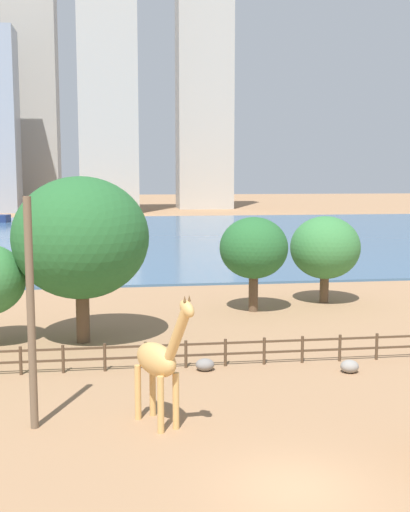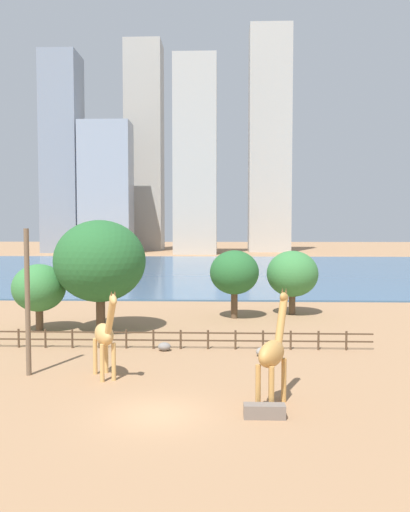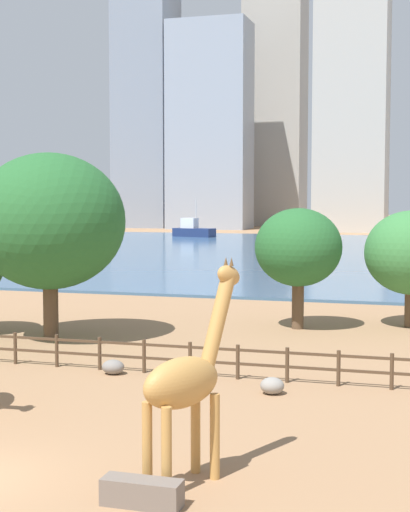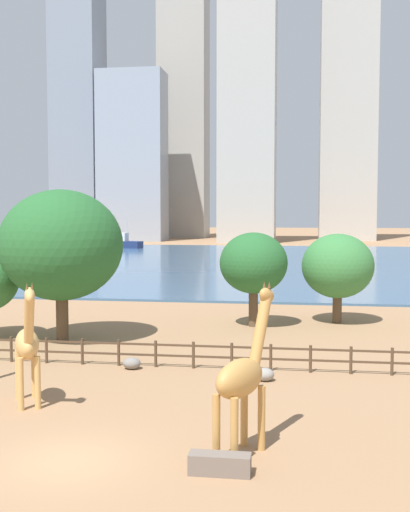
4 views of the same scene
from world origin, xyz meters
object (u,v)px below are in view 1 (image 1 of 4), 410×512
(utility_pole, at_px, (31,315))
(boulder_near_fence, at_px, (350,366))
(tree_left_small, at_px, (325,248))
(tree_left_large, at_px, (254,248))
(giraffe_companion, at_px, (159,361))
(tree_center_broad, at_px, (81,238))
(boulder_by_pole, at_px, (205,365))

(utility_pole, bearing_deg, boulder_near_fence, 18.74)
(tree_left_small, bearing_deg, boulder_near_fence, -104.58)
(tree_left_small, bearing_deg, tree_left_large, -159.11)
(giraffe_companion, bearing_deg, tree_center_broad, 167.16)
(boulder_near_fence, xyz_separation_m, tree_center_broad, (-12.21, 7.16, 5.33))
(tree_center_broad, xyz_separation_m, tree_left_small, (16.30, 8.54, -1.74))
(utility_pole, relative_size, boulder_by_pole, 9.50)
(utility_pole, distance_m, tree_left_small, 26.76)
(boulder_near_fence, distance_m, tree_left_small, 16.61)
(boulder_by_pole, xyz_separation_m, tree_center_broad, (-5.75, 5.93, 5.34))
(tree_center_broad, bearing_deg, tree_left_large, 30.86)
(tree_center_broad, distance_m, tree_left_small, 18.48)
(tree_left_large, height_order, tree_center_broad, tree_center_broad)
(giraffe_companion, bearing_deg, boulder_near_fence, 91.25)
(tree_left_large, bearing_deg, tree_left_small, 20.89)
(boulder_near_fence, height_order, boulder_by_pole, boulder_near_fence)
(utility_pole, height_order, boulder_near_fence, utility_pole)
(boulder_by_pole, height_order, tree_left_large, tree_left_large)
(giraffe_companion, height_order, tree_center_broad, tree_center_broad)
(giraffe_companion, distance_m, tree_center_broad, 12.96)
(tree_center_broad, height_order, tree_left_small, tree_center_broad)
(tree_left_small, bearing_deg, giraffe_companion, -122.32)
(boulder_by_pole, relative_size, tree_left_small, 0.14)
(utility_pole, height_order, tree_left_large, utility_pole)
(tree_left_large, height_order, tree_left_small, tree_left_large)
(utility_pole, height_order, tree_left_small, utility_pole)
(utility_pole, xyz_separation_m, boulder_by_pole, (6.94, 5.78, -3.82))
(utility_pole, bearing_deg, boulder_by_pole, 39.78)
(boulder_near_fence, relative_size, tree_left_small, 0.14)
(giraffe_companion, bearing_deg, utility_pole, -123.20)
(utility_pole, xyz_separation_m, tree_left_small, (17.49, 20.25, -0.22))
(utility_pole, xyz_separation_m, boulder_near_fence, (13.41, 4.55, -3.81))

